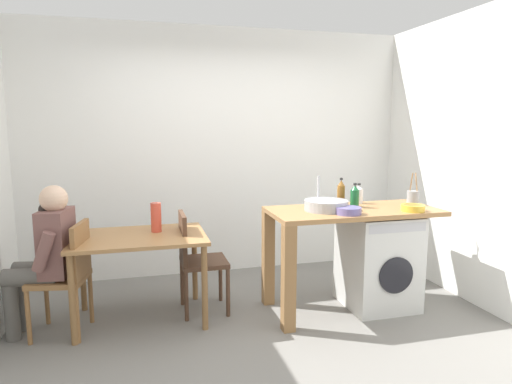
# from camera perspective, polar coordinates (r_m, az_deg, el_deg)

# --- Properties ---
(ground_plane) EXTENTS (5.46, 5.46, 0.00)m
(ground_plane) POSITION_cam_1_polar(r_m,az_deg,el_deg) (3.68, 0.57, -18.19)
(ground_plane) COLOR slate
(wall_back) EXTENTS (4.60, 0.10, 2.70)m
(wall_back) POSITION_cam_1_polar(r_m,az_deg,el_deg) (5.00, -4.75, 5.06)
(wall_back) COLOR white
(wall_back) RESTS_ON ground_plane
(wall_counter_side) EXTENTS (0.10, 3.80, 2.70)m
(wall_counter_side) POSITION_cam_1_polar(r_m,az_deg,el_deg) (4.39, 28.86, 3.52)
(wall_counter_side) COLOR white
(wall_counter_side) RESTS_ON ground_plane
(dining_table) EXTENTS (1.10, 0.76, 0.74)m
(dining_table) POSITION_cam_1_polar(r_m,az_deg,el_deg) (3.89, -14.72, -6.78)
(dining_table) COLOR #9E7042
(dining_table) RESTS_ON ground_plane
(chair_person_seat) EXTENTS (0.47, 0.47, 0.90)m
(chair_person_seat) POSITION_cam_1_polar(r_m,az_deg,el_deg) (3.87, -22.87, -9.40)
(chair_person_seat) COLOR olive
(chair_person_seat) RESTS_ON ground_plane
(chair_opposite) EXTENTS (0.40, 0.40, 0.90)m
(chair_opposite) POSITION_cam_1_polar(r_m,az_deg,el_deg) (4.01, -7.77, -8.16)
(chair_opposite) COLOR #4C3323
(chair_opposite) RESTS_ON ground_plane
(seated_person) EXTENTS (0.53, 0.54, 1.20)m
(seated_person) POSITION_cam_1_polar(r_m,az_deg,el_deg) (3.88, -25.29, -6.99)
(seated_person) COLOR #595651
(seated_person) RESTS_ON ground_plane
(kitchen_counter) EXTENTS (1.50, 0.68, 0.92)m
(kitchen_counter) POSITION_cam_1_polar(r_m,az_deg,el_deg) (3.98, 9.57, -4.54)
(kitchen_counter) COLOR #9E7042
(kitchen_counter) RESTS_ON ground_plane
(washing_machine) EXTENTS (0.60, 0.61, 0.86)m
(washing_machine) POSITION_cam_1_polar(r_m,az_deg,el_deg) (4.27, 15.33, -8.40)
(washing_machine) COLOR silver
(washing_machine) RESTS_ON ground_plane
(sink_basin) EXTENTS (0.38, 0.38, 0.09)m
(sink_basin) POSITION_cam_1_polar(r_m,az_deg,el_deg) (3.92, 8.96, -1.69)
(sink_basin) COLOR #9EA0A5
(sink_basin) RESTS_ON kitchen_counter
(tap) EXTENTS (0.02, 0.02, 0.28)m
(tap) POSITION_cam_1_polar(r_m,az_deg,el_deg) (4.06, 7.97, 0.07)
(tap) COLOR #B2B2B7
(tap) RESTS_ON kitchen_counter
(bottle_tall_green) EXTENTS (0.07, 0.07, 0.26)m
(bottle_tall_green) POSITION_cam_1_polar(r_m,az_deg,el_deg) (4.15, 10.82, -0.15)
(bottle_tall_green) COLOR brown
(bottle_tall_green) RESTS_ON kitchen_counter
(bottle_squat_brown) EXTENTS (0.08, 0.08, 0.22)m
(bottle_squat_brown) POSITION_cam_1_polar(r_m,az_deg,el_deg) (4.10, 12.51, -0.56)
(bottle_squat_brown) COLOR #19592D
(bottle_squat_brown) RESTS_ON kitchen_counter
(bottle_clear_small) EXTENTS (0.08, 0.08, 0.19)m
(bottle_clear_small) POSITION_cam_1_polar(r_m,az_deg,el_deg) (4.32, 13.01, -0.29)
(bottle_clear_small) COLOR silver
(bottle_clear_small) RESTS_ON kitchen_counter
(mixing_bowl) EXTENTS (0.22, 0.22, 0.06)m
(mixing_bowl) POSITION_cam_1_polar(r_m,az_deg,el_deg) (3.79, 11.73, -2.29)
(mixing_bowl) COLOR slate
(mixing_bowl) RESTS_ON kitchen_counter
(utensil_crock) EXTENTS (0.11, 0.11, 0.30)m
(utensil_crock) POSITION_cam_1_polar(r_m,az_deg,el_deg) (4.39, 19.44, -0.65)
(utensil_crock) COLOR gray
(utensil_crock) RESTS_ON kitchen_counter
(colander) EXTENTS (0.20, 0.20, 0.06)m
(colander) POSITION_cam_1_polar(r_m,az_deg,el_deg) (4.07, 19.44, -1.89)
(colander) COLOR gold
(colander) RESTS_ON kitchen_counter
(vase) EXTENTS (0.09, 0.09, 0.25)m
(vase) POSITION_cam_1_polar(r_m,az_deg,el_deg) (3.94, -12.67, -3.18)
(vase) COLOR #D84C38
(vase) RESTS_ON dining_table
(scissors) EXTENTS (0.15, 0.06, 0.01)m
(scissors) POSITION_cam_1_polar(r_m,az_deg,el_deg) (3.92, 12.38, -2.37)
(scissors) COLOR #B2B2B7
(scissors) RESTS_ON kitchen_counter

